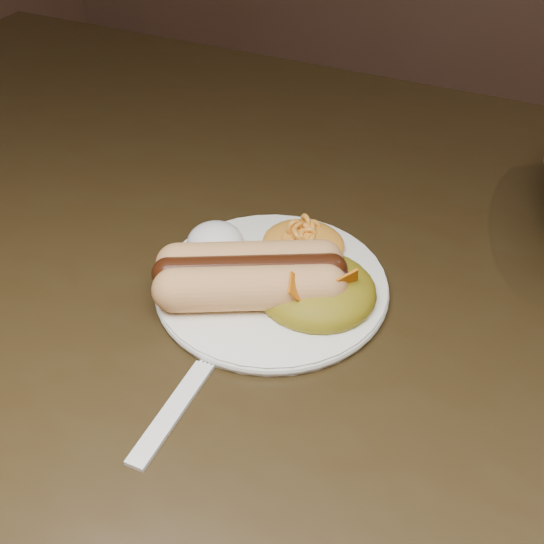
% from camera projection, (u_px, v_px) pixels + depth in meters
% --- Properties ---
extents(table, '(1.60, 0.90, 0.75)m').
position_uv_depth(table, '(348.00, 351.00, 0.64)').
color(table, black).
rests_on(table, floor).
extents(plate, '(0.24, 0.24, 0.01)m').
position_uv_depth(plate, '(272.00, 285.00, 0.56)').
color(plate, white).
rests_on(plate, table).
extents(hotdog, '(0.14, 0.12, 0.04)m').
position_uv_depth(hotdog, '(250.00, 274.00, 0.54)').
color(hotdog, tan).
rests_on(hotdog, plate).
extents(mac_and_cheese, '(0.10, 0.09, 0.03)m').
position_uv_depth(mac_and_cheese, '(304.00, 234.00, 0.59)').
color(mac_and_cheese, yellow).
rests_on(mac_and_cheese, plate).
extents(sour_cream, '(0.07, 0.07, 0.03)m').
position_uv_depth(sour_cream, '(215.00, 235.00, 0.59)').
color(sour_cream, white).
rests_on(sour_cream, plate).
extents(taco_salad, '(0.10, 0.10, 0.05)m').
position_uv_depth(taco_salad, '(317.00, 280.00, 0.54)').
color(taco_salad, '#C07914').
rests_on(taco_salad, plate).
extents(fork, '(0.02, 0.15, 0.00)m').
position_uv_depth(fork, '(172.00, 412.00, 0.46)').
color(fork, silver).
rests_on(fork, table).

